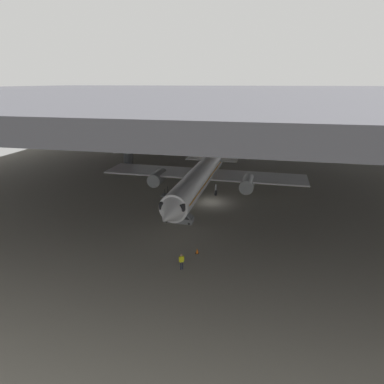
{
  "coord_description": "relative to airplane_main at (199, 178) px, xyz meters",
  "views": [
    {
      "loc": [
        7.41,
        -46.6,
        17.35
      ],
      "look_at": [
        -2.04,
        -3.13,
        2.46
      ],
      "focal_mm": 30.93,
      "sensor_mm": 36.0,
      "label": 1
    }
  ],
  "objects": [
    {
      "name": "ground_plane",
      "position": [
        1.92,
        -1.29,
        -3.33
      ],
      "size": [
        110.0,
        110.0,
        0.0
      ],
      "primitive_type": "plane",
      "color": "gray"
    },
    {
      "name": "hangar_structure",
      "position": [
        1.82,
        12.47,
        12.16
      ],
      "size": [
        121.0,
        99.0,
        16.12
      ],
      "color": "#4C4F54",
      "rests_on": "ground_plane"
    },
    {
      "name": "airplane_main",
      "position": [
        0.0,
        0.0,
        0.0
      ],
      "size": [
        32.81,
        34.09,
        10.79
      ],
      "color": "white",
      "rests_on": "ground_plane"
    },
    {
      "name": "boarding_stairs",
      "position": [
        -0.8,
        -9.47,
        -2.61
      ],
      "size": [
        4.1,
        1.61,
        4.52
      ],
      "color": "slate",
      "rests_on": "ground_plane"
    },
    {
      "name": "crew_worker_near_nose",
      "position": [
        2.37,
        -20.65,
        -2.38
      ],
      "size": [
        0.47,
        0.39,
        1.66
      ],
      "color": "#232838",
      "rests_on": "ground_plane"
    },
    {
      "name": "crew_worker_by_stairs",
      "position": [
        -0.22,
        -7.08,
        -2.42
      ],
      "size": [
        0.35,
        0.51,
        1.6
      ],
      "color": "#232838",
      "rests_on": "ground_plane"
    },
    {
      "name": "airplane_distant",
      "position": [
        -17.09,
        33.77,
        0.08
      ],
      "size": [
        35.73,
        34.8,
        11.23
      ],
      "color": "white",
      "rests_on": "ground_plane"
    },
    {
      "name": "traffic_cone_orange",
      "position": [
        3.22,
        -17.23,
        -3.03
      ],
      "size": [
        0.36,
        0.36,
        0.6
      ],
      "color": "black",
      "rests_on": "ground_plane"
    }
  ]
}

